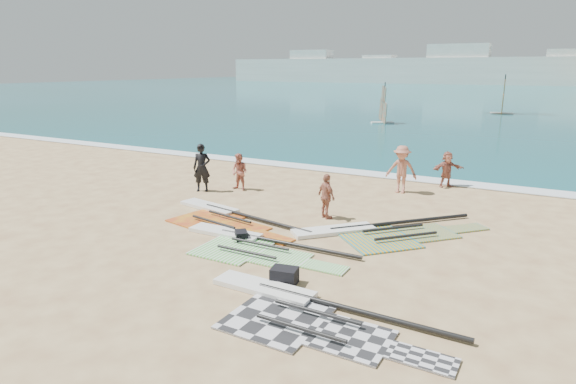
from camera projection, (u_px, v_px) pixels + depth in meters
The scene contains 17 objects.
ground at pixel (226, 262), 12.87m from camera, with size 300.00×300.00×0.00m, color #D4B67C.
sea at pixel (523, 88), 125.13m from camera, with size 300.00×240.00×0.06m, color #0C5957.
surf_line at pixel (374, 175), 23.33m from camera, with size 300.00×1.20×0.04m, color white.
far_town at pixel (472, 69), 146.58m from camera, with size 160.00×8.00×12.00m.
rig_grey at pixel (298, 310), 10.25m from camera, with size 5.91×2.37×0.20m.
rig_green at pixel (248, 244), 14.06m from camera, with size 5.69×2.22×0.20m.
rig_orange at pixel (377, 232), 15.08m from camera, with size 5.50×5.08×0.20m.
rig_red at pixel (222, 216), 16.65m from camera, with size 5.94×2.89×0.20m.
gear_bag_near at pixel (284, 276), 11.56m from camera, with size 0.62×0.45×0.40m, color black.
gear_bag_far at pixel (241, 236), 14.46m from camera, with size 0.49×0.34×0.29m, color black.
person_wetsuit at pixel (202, 168), 20.02m from camera, with size 0.73×0.48×2.00m, color black.
beachgoer_left at pixel (240, 172), 20.29m from camera, with size 0.76×0.59×1.56m, color #BB6856.
beachgoer_mid at pixel (401, 169), 19.78m from camera, with size 1.28×0.73×1.97m, color #B56D55.
beachgoer_back at pixel (326, 196), 16.42m from camera, with size 0.92×0.38×1.57m, color #B36C54.
beachgoer_right at pixel (447, 169), 20.83m from camera, with size 1.45×0.46×1.56m, color #AF6551.
windsurfer_left at pixel (383, 111), 44.47m from camera, with size 2.07×2.16×3.81m.
windsurfer_centre at pixel (503, 102), 53.48m from camera, with size 2.45×2.95×4.40m.
Camera 1 is at (7.19, -9.73, 5.05)m, focal length 30.00 mm.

